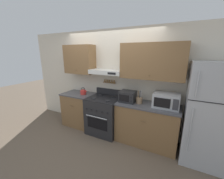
% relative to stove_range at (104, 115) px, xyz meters
% --- Properties ---
extents(ground_plane, '(16.00, 16.00, 0.00)m').
position_rel_stove_range_xyz_m(ground_plane, '(-0.00, -0.27, -0.47)').
color(ground_plane, brown).
extents(wall_back, '(5.20, 0.46, 2.55)m').
position_rel_stove_range_xyz_m(wall_back, '(0.10, 0.31, 0.99)').
color(wall_back, beige).
rests_on(wall_back, ground_plane).
extents(counter_left, '(0.85, 0.62, 0.92)m').
position_rel_stove_range_xyz_m(counter_left, '(-0.82, 0.04, -0.01)').
color(counter_left, brown).
rests_on(counter_left, ground_plane).
extents(counter_right, '(1.33, 0.62, 0.92)m').
position_rel_stove_range_xyz_m(counter_right, '(1.06, 0.04, -0.01)').
color(counter_right, brown).
rests_on(counter_right, ground_plane).
extents(stove_range, '(0.78, 0.70, 1.08)m').
position_rel_stove_range_xyz_m(stove_range, '(0.00, 0.00, 0.00)').
color(stove_range, '#232326').
rests_on(stove_range, ground_plane).
extents(refrigerator, '(0.81, 0.71, 1.86)m').
position_rel_stove_range_xyz_m(refrigerator, '(2.17, -0.01, 0.46)').
color(refrigerator, '#ADAFB5').
rests_on(refrigerator, ground_plane).
extents(tea_kettle, '(0.20, 0.15, 0.19)m').
position_rel_stove_range_xyz_m(tea_kettle, '(-0.65, 0.04, 0.52)').
color(tea_kettle, red).
rests_on(tea_kettle, counter_left).
extents(microwave, '(0.50, 0.36, 0.29)m').
position_rel_stove_range_xyz_m(microwave, '(1.42, 0.05, 0.60)').
color(microwave, '#ADAFB5').
rests_on(microwave, counter_right).
extents(utensil_crock, '(0.14, 0.14, 0.29)m').
position_rel_stove_range_xyz_m(utensil_crock, '(0.87, 0.04, 0.52)').
color(utensil_crock, '#8E7051').
rests_on(utensil_crock, counter_right).
extents(toaster_oven, '(0.35, 0.32, 0.24)m').
position_rel_stove_range_xyz_m(toaster_oven, '(0.60, 0.03, 0.57)').
color(toaster_oven, '#232326').
rests_on(toaster_oven, counter_right).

